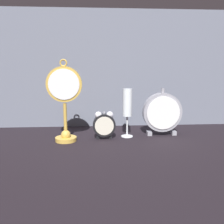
# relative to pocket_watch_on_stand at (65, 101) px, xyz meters

# --- Properties ---
(ground_plane) EXTENTS (4.00, 4.00, 0.00)m
(ground_plane) POSITION_rel_pocket_watch_on_stand_xyz_m (0.19, -0.07, -0.17)
(ground_plane) COLOR black
(fabric_backdrop_drape) EXTENTS (1.34, 0.01, 0.58)m
(fabric_backdrop_drape) POSITION_rel_pocket_watch_on_stand_xyz_m (0.19, 0.26, 0.12)
(fabric_backdrop_drape) COLOR slate
(fabric_backdrop_drape) RESTS_ON ground_plane
(pocket_watch_on_stand) EXTENTS (0.14, 0.09, 0.33)m
(pocket_watch_on_stand) POSITION_rel_pocket_watch_on_stand_xyz_m (0.00, 0.00, 0.00)
(pocket_watch_on_stand) COLOR gold
(pocket_watch_on_stand) RESTS_ON ground_plane
(alarm_clock_twin_bell) EXTENTS (0.10, 0.03, 0.12)m
(alarm_clock_twin_bell) POSITION_rel_pocket_watch_on_stand_xyz_m (0.16, 0.02, -0.10)
(alarm_clock_twin_bell) COLOR black
(alarm_clock_twin_bell) RESTS_ON ground_plane
(mantel_clock_silver) EXTENTS (0.17, 0.04, 0.21)m
(mantel_clock_silver) POSITION_rel_pocket_watch_on_stand_xyz_m (0.42, 0.06, -0.06)
(mantel_clock_silver) COLOR gray
(mantel_clock_silver) RESTS_ON ground_plane
(champagne_flute) EXTENTS (0.05, 0.05, 0.21)m
(champagne_flute) POSITION_rel_pocket_watch_on_stand_xyz_m (0.26, 0.05, -0.03)
(champagne_flute) COLOR silver
(champagne_flute) RESTS_ON ground_plane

